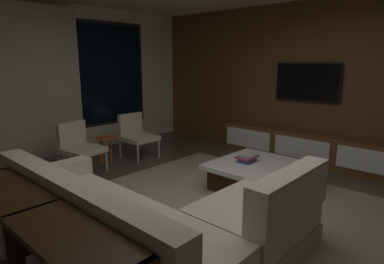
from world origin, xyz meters
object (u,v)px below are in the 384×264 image
object	(u,v)px
book_stack_on_coffee_table	(247,158)
accent_chair_near_window	(136,133)
console_table_behind_couch	(37,251)
sectional_couch	(151,226)
coffee_table	(259,176)
media_console	(309,148)
accent_chair_by_curtain	(79,145)
side_stool	(105,142)
mounted_tv	(307,82)

from	to	relation	value
book_stack_on_coffee_table	accent_chair_near_window	size ratio (longest dim) A/B	0.38
accent_chair_near_window	console_table_behind_couch	size ratio (longest dim) A/B	0.37
console_table_behind_couch	sectional_couch	bearing A→B (deg)	-8.16
coffee_table	accent_chair_near_window	xyz separation A→B (m)	(-0.15, 2.46, 0.25)
media_console	console_table_behind_couch	world-z (taller)	console_table_behind_couch
accent_chair_by_curtain	media_console	world-z (taller)	accent_chair_by_curtain
side_stool	coffee_table	bearing A→B (deg)	-73.25
coffee_table	side_stool	bearing A→B (deg)	106.75
coffee_table	accent_chair_by_curtain	distance (m)	2.78
coffee_table	book_stack_on_coffee_table	distance (m)	0.29
sectional_couch	book_stack_on_coffee_table	bearing A→B (deg)	8.54
mounted_tv	console_table_behind_couch	world-z (taller)	mounted_tv
side_stool	mounted_tv	size ratio (longest dim) A/B	0.41
accent_chair_near_window	mounted_tv	size ratio (longest dim) A/B	0.69
coffee_table	media_console	bearing A→B (deg)	0.35
sectional_couch	console_table_behind_couch	size ratio (longest dim) A/B	1.19
side_stool	media_console	xyz separation A→B (m)	(2.37, -2.51, -0.12)
mounted_tv	console_table_behind_couch	xyz separation A→B (m)	(-4.70, -0.19, -0.93)
sectional_couch	accent_chair_near_window	xyz separation A→B (m)	(1.85, 2.58, 0.14)
book_stack_on_coffee_table	side_stool	distance (m)	2.45
book_stack_on_coffee_table	coffee_table	bearing A→B (deg)	-79.50
accent_chair_near_window	accent_chair_by_curtain	xyz separation A→B (m)	(-1.11, 0.00, 0.00)
accent_chair_near_window	side_stool	distance (m)	0.62
side_stool	media_console	bearing A→B (deg)	-46.63
coffee_table	console_table_behind_couch	xyz separation A→B (m)	(-2.91, 0.02, 0.23)
accent_chair_near_window	mounted_tv	world-z (taller)	mounted_tv
sectional_couch	mounted_tv	size ratio (longest dim) A/B	2.22
sectional_couch	accent_chair_near_window	world-z (taller)	sectional_couch
console_table_behind_couch	book_stack_on_coffee_table	bearing A→B (deg)	3.26
coffee_table	accent_chair_by_curtain	world-z (taller)	accent_chair_by_curtain
coffee_table	book_stack_on_coffee_table	size ratio (longest dim) A/B	3.96
sectional_couch	console_table_behind_couch	bearing A→B (deg)	171.84
accent_chair_by_curtain	book_stack_on_coffee_table	bearing A→B (deg)	-61.73
coffee_table	book_stack_on_coffee_table	bearing A→B (deg)	100.50
coffee_table	mounted_tv	bearing A→B (deg)	6.62
mounted_tv	side_stool	bearing A→B (deg)	137.83
book_stack_on_coffee_table	mounted_tv	distance (m)	2.05
accent_chair_near_window	accent_chair_by_curtain	distance (m)	1.11
accent_chair_by_curtain	console_table_behind_couch	bearing A→B (deg)	-123.99
sectional_couch	media_console	bearing A→B (deg)	1.96
side_stool	mounted_tv	xyz separation A→B (m)	(2.55, -2.31, 0.98)
sectional_couch	media_console	xyz separation A→B (m)	(3.61, 0.12, -0.04)
coffee_table	media_console	world-z (taller)	media_console
coffee_table	sectional_couch	bearing A→B (deg)	-176.75
book_stack_on_coffee_table	accent_chair_by_curtain	distance (m)	2.59
accent_chair_near_window	mounted_tv	xyz separation A→B (m)	(1.94, -2.26, 0.92)
sectional_couch	coffee_table	xyz separation A→B (m)	(2.00, 0.11, -0.10)
coffee_table	side_stool	distance (m)	2.64
accent_chair_by_curtain	side_stool	world-z (taller)	accent_chair_by_curtain
media_console	mounted_tv	bearing A→B (deg)	47.60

